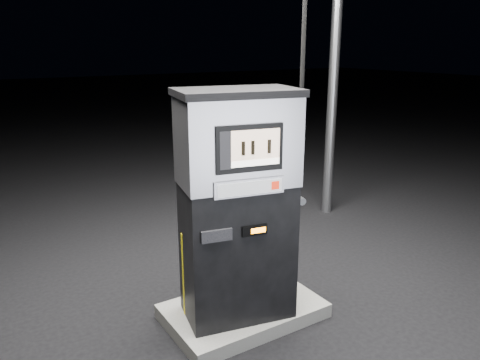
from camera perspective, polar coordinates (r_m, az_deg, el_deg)
ground at (r=5.20m, az=0.38°, el=-16.35°), size 80.00×80.00×0.00m
pump_island at (r=5.16m, az=0.38°, el=-15.65°), size 1.60×1.00×0.15m
fuel_dispenser at (r=4.50m, az=-0.27°, el=-3.04°), size 1.31×0.89×4.70m
bollard_left at (r=4.79m, az=-6.34°, el=-11.30°), size 0.15×0.15×0.88m
bollard_right at (r=5.27m, az=4.89°, el=-8.81°), size 0.14×0.14×0.85m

